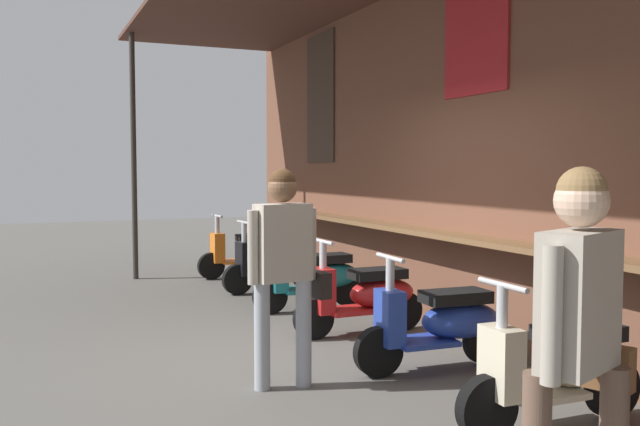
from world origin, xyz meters
The scene contains 10 objects.
ground_plane centered at (0.00, 0.00, 0.00)m, with size 34.21×34.21×0.00m, color #56544F.
market_stall_facade centered at (0.00, 1.84, 2.17)m, with size 12.22×2.78×3.92m.
scooter_orange centered at (-4.65, 1.08, 0.39)m, with size 0.46×1.40×0.97m.
scooter_black centered at (-3.31, 1.08, 0.39)m, with size 0.48×1.40×0.97m.
scooter_teal centered at (-1.97, 1.08, 0.39)m, with size 0.46×1.40×0.97m.
scooter_red centered at (-0.71, 1.08, 0.39)m, with size 0.46×1.40×0.97m.
scooter_blue centered at (0.64, 1.08, 0.39)m, with size 0.48×1.40×0.97m.
scooter_cream centered at (2.01, 1.08, 0.39)m, with size 0.46×1.40×0.97m.
shopper_with_handbag centered at (0.56, -0.27, 1.01)m, with size 0.32×0.66×1.66m.
shopper_browsing centered at (3.18, 0.05, 1.01)m, with size 0.45×0.65×1.67m.
Camera 1 is at (5.32, -2.06, 1.66)m, focal length 38.39 mm.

